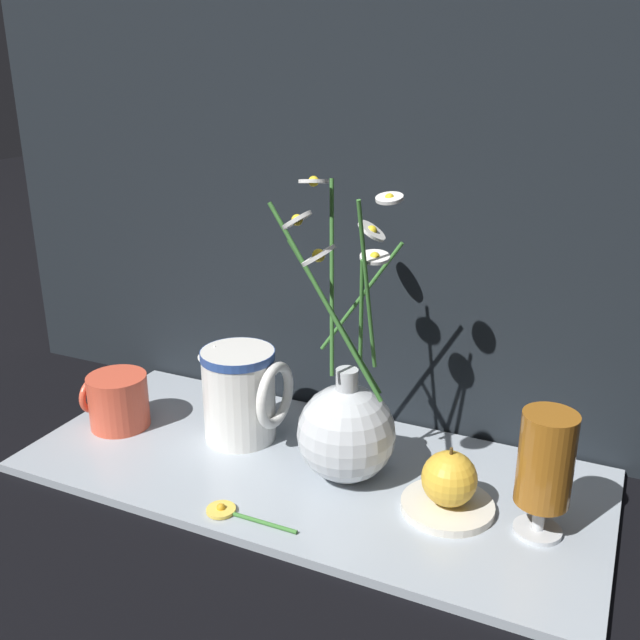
# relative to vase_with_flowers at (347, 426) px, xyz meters

# --- Properties ---
(ground_plane) EXTENTS (6.00, 6.00, 0.00)m
(ground_plane) POSITION_rel_vase_with_flowers_xyz_m (-0.05, -0.00, -0.09)
(ground_plane) COLOR black
(shelf) EXTENTS (0.77, 0.34, 0.01)m
(shelf) POSITION_rel_vase_with_flowers_xyz_m (-0.05, -0.00, -0.08)
(shelf) COLOR #9EA8B2
(shelf) RESTS_ON ground_plane
(backdrop_wall) EXTENTS (1.27, 0.02, 1.10)m
(backdrop_wall) POSITION_rel_vase_with_flowers_xyz_m (-0.05, 0.18, 0.46)
(backdrop_wall) COLOR black
(backdrop_wall) RESTS_ON ground_plane
(vase_with_flowers) EXTENTS (0.14, 0.28, 0.39)m
(vase_with_flowers) POSITION_rel_vase_with_flowers_xyz_m (0.00, 0.00, 0.00)
(vase_with_flowers) COLOR silver
(vase_with_flowers) RESTS_ON shelf
(yellow_mug) EXTENTS (0.10, 0.09, 0.08)m
(yellow_mug) POSITION_rel_vase_with_flowers_xyz_m (-0.36, -0.02, -0.03)
(yellow_mug) COLOR #DB5138
(yellow_mug) RESTS_ON shelf
(ceramic_pitcher) EXTENTS (0.13, 0.11, 0.14)m
(ceramic_pitcher) POSITION_rel_vase_with_flowers_xyz_m (-0.18, 0.03, 0.00)
(ceramic_pitcher) COLOR white
(ceramic_pitcher) RESTS_ON shelf
(tea_glass) EXTENTS (0.06, 0.06, 0.15)m
(tea_glass) POSITION_rel_vase_with_flowers_xyz_m (0.25, -0.02, 0.02)
(tea_glass) COLOR silver
(tea_glass) RESTS_ON shelf
(saucer_plate) EXTENTS (0.11, 0.11, 0.01)m
(saucer_plate) POSITION_rel_vase_with_flowers_xyz_m (0.14, -0.02, -0.07)
(saucer_plate) COLOR silver
(saucer_plate) RESTS_ON shelf
(orange_fruit) EXTENTS (0.07, 0.07, 0.08)m
(orange_fruit) POSITION_rel_vase_with_flowers_xyz_m (0.14, -0.02, -0.03)
(orange_fruit) COLOR gold
(orange_fruit) RESTS_ON saucer_plate
(loose_daisy) EXTENTS (0.12, 0.04, 0.01)m
(loose_daisy) POSITION_rel_vase_with_flowers_xyz_m (-0.09, -0.14, -0.07)
(loose_daisy) COLOR #3D7A33
(loose_daisy) RESTS_ON shelf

